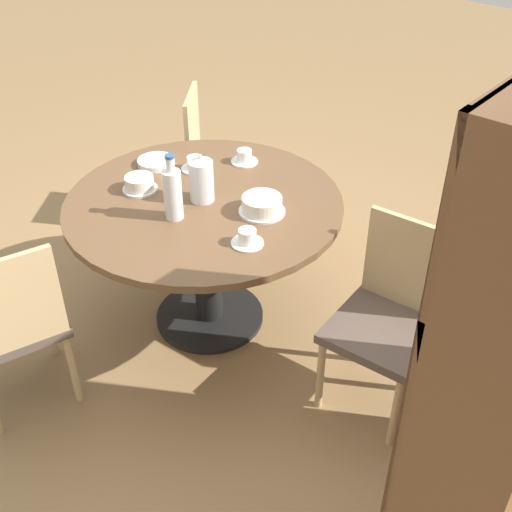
# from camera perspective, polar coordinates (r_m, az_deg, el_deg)

# --- Properties ---
(ground_plane) EXTENTS (14.00, 14.00, 0.00)m
(ground_plane) POSITION_cam_1_polar(r_m,az_deg,el_deg) (3.44, -4.10, -5.49)
(ground_plane) COLOR #937047
(dining_table) EXTENTS (1.31, 1.31, 0.73)m
(dining_table) POSITION_cam_1_polar(r_m,az_deg,el_deg) (3.09, -4.55, 2.57)
(dining_table) COLOR black
(dining_table) RESTS_ON ground_plane
(chair_a) EXTENTS (0.59, 0.59, 0.87)m
(chair_a) POSITION_cam_1_polar(r_m,az_deg,el_deg) (3.98, -3.60, 8.78)
(chair_a) COLOR tan
(chair_a) RESTS_ON ground_plane
(chair_b) EXTENTS (0.53, 0.53, 0.87)m
(chair_b) POSITION_cam_1_polar(r_m,az_deg,el_deg) (2.89, -20.91, -5.54)
(chair_b) COLOR tan
(chair_b) RESTS_ON ground_plane
(chair_c) EXTENTS (0.45, 0.45, 0.87)m
(chair_c) POSITION_cam_1_polar(r_m,az_deg,el_deg) (2.80, 11.81, -5.15)
(chair_c) COLOR tan
(chair_c) RESTS_ON ground_plane
(coffee_pot) EXTENTS (0.11, 0.11, 0.23)m
(coffee_pot) POSITION_cam_1_polar(r_m,az_deg,el_deg) (2.96, -4.91, 6.78)
(coffee_pot) COLOR silver
(coffee_pot) RESTS_ON dining_table
(water_bottle) EXTENTS (0.08, 0.08, 0.31)m
(water_bottle) POSITION_cam_1_polar(r_m,az_deg,el_deg) (2.83, -7.42, 5.59)
(water_bottle) COLOR silver
(water_bottle) RESTS_ON dining_table
(cake_main) EXTENTS (0.21, 0.21, 0.08)m
(cake_main) POSITION_cam_1_polar(r_m,az_deg,el_deg) (2.89, 0.53, 4.53)
(cake_main) COLOR silver
(cake_main) RESTS_ON dining_table
(cake_second) EXTENTS (0.17, 0.17, 0.07)m
(cake_second) POSITION_cam_1_polar(r_m,az_deg,el_deg) (3.12, -10.31, 6.32)
(cake_second) COLOR silver
(cake_second) RESTS_ON dining_table
(cup_a) EXTENTS (0.14, 0.14, 0.07)m
(cup_a) POSITION_cam_1_polar(r_m,az_deg,el_deg) (3.32, -1.04, 8.77)
(cup_a) COLOR silver
(cup_a) RESTS_ON dining_table
(cup_b) EXTENTS (0.14, 0.14, 0.07)m
(cup_b) POSITION_cam_1_polar(r_m,az_deg,el_deg) (3.27, -5.46, 8.11)
(cup_b) COLOR silver
(cup_b) RESTS_ON dining_table
(cup_c) EXTENTS (0.14, 0.14, 0.07)m
(cup_c) POSITION_cam_1_polar(r_m,az_deg,el_deg) (2.68, -0.78, 1.59)
(cup_c) COLOR silver
(cup_c) RESTS_ON dining_table
(plate_stack) EXTENTS (0.19, 0.19, 0.03)m
(plate_stack) POSITION_cam_1_polar(r_m,az_deg,el_deg) (3.34, -8.87, 8.25)
(plate_stack) COLOR white
(plate_stack) RESTS_ON dining_table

